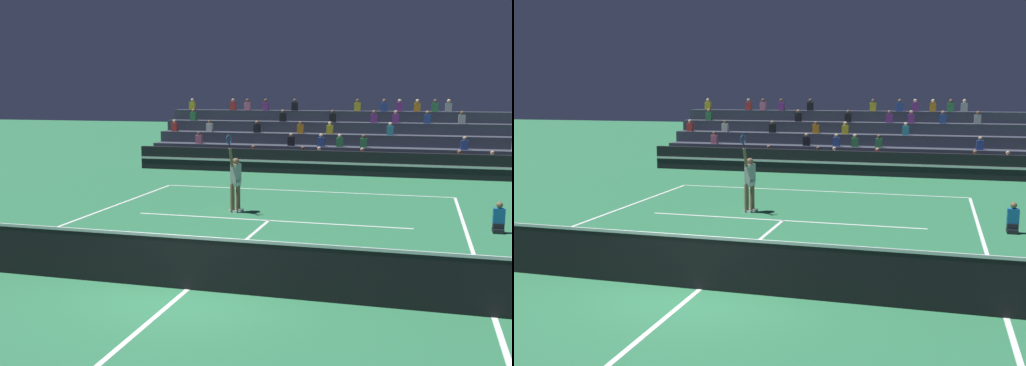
{
  "view_description": "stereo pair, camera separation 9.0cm",
  "coord_description": "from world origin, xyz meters",
  "views": [
    {
      "loc": [
        4.15,
        -10.27,
        3.74
      ],
      "look_at": [
        -0.39,
        6.44,
        1.1
      ],
      "focal_mm": 42.0,
      "sensor_mm": 36.0,
      "label": 1
    },
    {
      "loc": [
        4.24,
        -10.25,
        3.74
      ],
      "look_at": [
        -0.39,
        6.44,
        1.1
      ],
      "focal_mm": 42.0,
      "sensor_mm": 36.0,
      "label": 2
    }
  ],
  "objects": [
    {
      "name": "ground_plane",
      "position": [
        0.0,
        0.0,
        0.0
      ],
      "size": [
        120.0,
        120.0,
        0.0
      ],
      "primitive_type": "plane",
      "color": "#2D7A4C"
    },
    {
      "name": "court_lines",
      "position": [
        0.0,
        0.0,
        0.0
      ],
      "size": [
        11.1,
        23.9,
        0.01
      ],
      "color": "white",
      "rests_on": "ground"
    },
    {
      "name": "tennis_net",
      "position": [
        0.0,
        0.0,
        0.54
      ],
      "size": [
        12.0,
        0.1,
        1.1
      ],
      "color": "black",
      "rests_on": "ground"
    },
    {
      "name": "sponsor_banner_wall",
      "position": [
        0.0,
        16.68,
        0.55
      ],
      "size": [
        18.0,
        0.26,
        1.1
      ],
      "color": "black",
      "rests_on": "ground"
    },
    {
      "name": "bleacher_stand",
      "position": [
        -0.0,
        20.48,
        1.02
      ],
      "size": [
        18.43,
        4.75,
        3.38
      ],
      "color": "#383D4C",
      "rests_on": "ground"
    },
    {
      "name": "ball_kid_courtside",
      "position": [
        6.31,
        6.55,
        0.33
      ],
      "size": [
        0.3,
        0.36,
        0.84
      ],
      "color": "black",
      "rests_on": "ground"
    },
    {
      "name": "tennis_player",
      "position": [
        -1.31,
        7.39,
        0.99
      ],
      "size": [
        0.4,
        0.87,
        2.5
      ],
      "color": "brown",
      "rests_on": "ground"
    },
    {
      "name": "tennis_ball",
      "position": [
        1.59,
        2.97,
        0.03
      ],
      "size": [
        0.07,
        0.07,
        0.07
      ],
      "primitive_type": "sphere",
      "color": "#C6DB33",
      "rests_on": "ground"
    }
  ]
}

